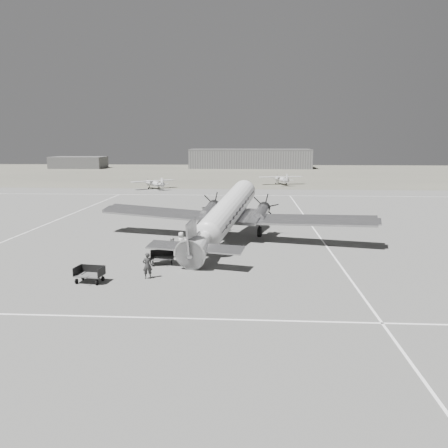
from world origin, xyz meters
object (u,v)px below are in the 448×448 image
Objects in this scene: hangar_main at (250,159)px; shed_secondary at (79,162)px; light_plane_right at (281,180)px; ground_crew at (147,266)px; ramp_agent at (173,247)px; baggage_cart_far at (90,275)px; passenger at (181,242)px; dc3_airliner at (225,216)px; baggage_cart_near at (162,258)px; light_plane_left at (154,184)px.

shed_secondary is at bearing -175.24° from hangar_main.
hangar_main is at bearing 82.85° from light_plane_right.
ground_crew reaches higher than ramp_agent.
passenger reaches higher than baggage_cart_far.
hangar_main is at bearing -9.47° from passenger.
shed_secondary is 10.71× the size of ramp_agent.
baggage_cart_far is 3.84m from ground_crew.
dc3_airliner is 6.75m from ramp_agent.
ramp_agent is (0.48, 2.07, 0.31)m from baggage_cart_near.
baggage_cart_far is 1.09× the size of passenger.
baggage_cart_far is at bearing -5.92° from ground_crew.
dc3_airliner is 15.54× the size of passenger.
shed_secondary is at bearing 44.81° from ramp_agent.
light_plane_right is 64.82m from baggage_cart_near.
baggage_cart_near is 1.11× the size of ramp_agent.
dc3_airliner is 14.19× the size of baggage_cart_far.
light_plane_left reaches higher than ground_crew.
dc3_airliner is at bearing -17.15° from ramp_agent.
light_plane_left is at bearing -171.99° from light_plane_right.
shed_secondary is 0.66× the size of dc3_airliner.
light_plane_right is 5.21× the size of baggage_cart_near.
hangar_main is at bearing -115.63° from ground_crew.
shed_secondary is 1.85× the size of light_plane_right.
light_plane_right is 60.94m from passenger.
ramp_agent is (-3.94, -5.20, -1.74)m from dc3_airliner.
passenger reaches higher than baggage_cart_near.
baggage_cart_far is (8.32, -57.77, -0.40)m from light_plane_left.
shed_secondary is 127.19m from passenger.
baggage_cart_near is at bearing -117.51° from ground_crew.
light_plane_left is 54.59m from baggage_cart_near.
hangar_main is at bearing 102.12° from dc3_airliner.
dc3_airliner is at bearing -52.16° from passenger.
baggage_cart_far is (-8.39, -11.85, -2.04)m from dc3_airliner.
baggage_cart_near is 1.02× the size of ground_crew.
dc3_airliner reaches higher than baggage_cart_near.
shed_secondary reaches higher than ramp_agent.
shed_secondary is 128.57m from ramp_agent.
ramp_agent is 1.75m from passenger.
dc3_airliner is 5.26m from passenger.
baggage_cart_far is 1.05× the size of ground_crew.
light_plane_left is (41.15, -65.59, -1.06)m from shed_secondary.
light_plane_left is at bearing 105.83° from baggage_cart_far.
hangar_main is 4.32× the size of light_plane_right.
hangar_main is 120.16m from passenger.
dc3_airliner is 14.66m from baggage_cart_far.
hangar_main is 25.00× the size of ramp_agent.
light_plane_left is 4.76× the size of baggage_cart_far.
light_plane_right is at bearing -83.50° from hangar_main.
hangar_main reaches higher than light_plane_right.
dc3_airliner is at bearing 46.90° from baggage_cart_near.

